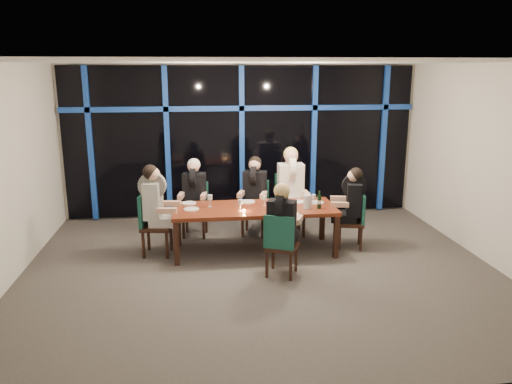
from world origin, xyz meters
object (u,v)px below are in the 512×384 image
diner_end_left (155,197)px  water_pitcher (307,202)px  chair_near_mid (281,242)px  diner_far_left (194,186)px  diner_end_right (352,196)px  chair_far_mid (255,204)px  dining_table (254,211)px  diner_near_mid (282,215)px  diner_far_mid (254,184)px  chair_end_left (151,221)px  diner_far_right (291,179)px  wine_bottle (319,202)px  chair_far_left (195,206)px  chair_far_right (290,201)px  chair_end_right (355,218)px

diner_end_left → water_pitcher: 2.40m
chair_near_mid → diner_far_left: diner_far_left is taller
diner_far_left → diner_end_right: 2.72m
chair_far_mid → diner_end_right: size_ratio=1.07×
dining_table → diner_end_left: size_ratio=2.67×
dining_table → chair_far_mid: chair_far_mid is taller
dining_table → diner_near_mid: 1.05m
diner_far_mid → chair_far_mid: bearing=90.0°
chair_end_left → diner_far_right: diner_far_right is taller
diner_far_mid → diner_near_mid: diner_far_mid is taller
diner_far_mid → water_pitcher: (0.72, -1.04, -0.06)m
diner_far_right → diner_near_mid: (-0.47, -1.77, -0.13)m
diner_far_left → wine_bottle: bearing=-20.1°
chair_far_left → chair_far_mid: bearing=6.7°
dining_table → chair_far_right: 1.14m
chair_end_left → diner_far_right: bearing=-65.7°
chair_far_left → diner_far_left: (-0.01, -0.08, 0.38)m
chair_end_right → chair_end_left: bearing=-78.0°
chair_near_mid → diner_far_left: bearing=-34.6°
chair_end_right → water_pitcher: size_ratio=4.17×
diner_end_right → dining_table: bearing=-76.6°
diner_end_right → water_pitcher: size_ratio=4.06×
chair_far_left → chair_far_right: bearing=5.2°
wine_bottle → water_pitcher: bearing=173.7°
diner_end_right → diner_near_mid: (-1.33, -0.99, 0.01)m
diner_end_right → water_pitcher: 0.80m
chair_far_left → diner_far_mid: (1.05, -0.12, 0.39)m
dining_table → water_pitcher: size_ratio=11.70×
diner_far_left → wine_bottle: diner_far_left is taller
diner_far_right → diner_far_left: bearing=175.2°
diner_near_mid → chair_end_right: bearing=-121.4°
chair_end_left → chair_near_mid: bearing=-113.1°
chair_far_right → diner_end_left: (-2.31, -0.81, 0.35)m
diner_far_left → diner_far_right: bearing=4.9°
dining_table → chair_end_left: bearing=177.6°
chair_far_left → diner_near_mid: bearing=-49.1°
chair_near_mid → water_pitcher: water_pitcher is taller
chair_far_mid → chair_end_left: bearing=-135.9°
diner_far_mid → wine_bottle: bearing=-31.3°
diner_far_right → diner_end_right: (0.86, -0.78, -0.14)m
diner_far_mid → diner_near_mid: bearing=-66.5°
chair_far_mid → chair_near_mid: bearing=-68.5°
chair_far_right → diner_end_right: bearing=-45.9°
diner_far_left → diner_far_right: size_ratio=0.88×
chair_end_right → diner_far_mid: diner_far_mid is taller
chair_end_left → diner_end_right: size_ratio=1.11×
chair_far_right → diner_far_left: (-1.70, 0.04, 0.31)m
chair_far_left → chair_far_right: size_ratio=0.88×
chair_far_left → chair_far_right: (1.69, -0.12, 0.07)m
chair_far_right → diner_end_right: (0.86, -0.87, 0.29)m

